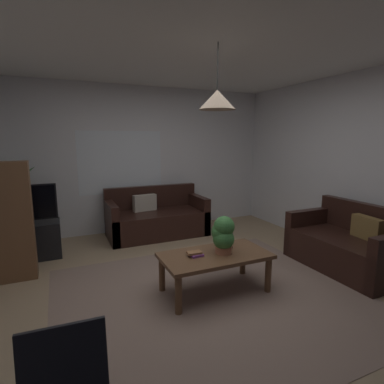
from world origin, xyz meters
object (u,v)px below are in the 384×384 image
Objects in this scene: coffee_table at (215,260)px; remote_on_table_0 at (223,248)px; book_on_table_1 at (194,253)px; potted_palm_corner at (13,208)px; tv_stand at (26,241)px; book_on_table_0 at (196,255)px; tv at (22,204)px; couch_right_side at (348,247)px; pendant_lamp at (217,100)px; remote_on_table_1 at (226,248)px; potted_plant_on_table at (223,234)px; couch_under_window at (157,219)px.

remote_on_table_0 reaches higher than coffee_table.
book_on_table_1 is 3.07m from potted_palm_corner.
potted_palm_corner is (-0.18, 0.56, 0.38)m from tv_stand.
book_on_table_0 reaches higher than coffee_table.
book_on_table_1 reaches higher than remote_on_table_0.
potted_palm_corner reaches higher than tv.
book_on_table_1 is at bearing -81.37° from remote_on_table_0.
pendant_lamp is at bearing -94.67° from couch_right_side.
tv_stand is at bearing -118.04° from couch_right_side.
remote_on_table_0 is (0.38, 0.06, -0.02)m from book_on_table_1.
pendant_lamp reaches higher than couch_right_side.
remote_on_table_0 is 1.60m from pendant_lamp.
tv reaches higher than coffee_table.
coffee_table is (-1.85, 0.15, 0.09)m from couch_right_side.
book_on_table_1 is 0.24× the size of pendant_lamp.
pendant_lamp is (0.23, -0.04, 1.56)m from book_on_table_1.
potted_palm_corner is at bearing 131.32° from coffee_table.
tv_stand is at bearing -143.07° from remote_on_table_1.
pendant_lamp reaches higher than book_on_table_1.
remote_on_table_1 is 0.39× the size of potted_plant_on_table.
book_on_table_0 is 0.39m from remote_on_table_1.
remote_on_table_1 is 2.80m from tv.
tv is at bearing 136.55° from pendant_lamp.
pendant_lamp reaches higher than tv.
tv is at bearing 133.63° from book_on_table_1.
book_on_table_1 is (-0.23, 0.04, 0.10)m from coffee_table.
couch_right_side is 4.32m from tv_stand.
remote_on_table_1 is at bearing 5.03° from book_on_table_1.
remote_on_table_1 is at bearing -85.69° from couch_under_window.
potted_palm_corner reaches higher than remote_on_table_1.
couch_under_window is 2.00m from tv_stand.
tv is at bearing -142.73° from remote_on_table_1.
book_on_table_0 is 3.09m from potted_palm_corner.
book_on_table_0 is at bearing -94.93° from couch_right_side.
couch_right_side is at bearing -5.26° from book_on_table_1.
tv is at bearing 133.70° from book_on_table_0.
potted_palm_corner reaches higher than couch_under_window.
coffee_table is at bearing 135.00° from pendant_lamp.
tv is at bearing -72.69° from potted_palm_corner.
couch_right_side reaches higher than book_on_table_0.
couch_under_window is at bearing 83.86° from book_on_table_0.
couch_under_window and couch_right_side have the same top height.
tv is at bearing -130.30° from remote_on_table_0.
book_on_table_0 is 2.55m from tv_stand.
couch_under_window is at bearing 91.95° from potted_plant_on_table.
potted_palm_corner reaches higher than book_on_table_0.
book_on_table_1 is 0.37m from potted_plant_on_table.
pendant_lamp reaches higher than couch_under_window.
couch_right_side is 1.86m from coffee_table.
coffee_table is at bearing -90.50° from couch_under_window.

